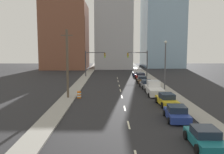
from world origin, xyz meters
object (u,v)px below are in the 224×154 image
object	(u,v)px
utility_pole_left_mid	(67,64)
traffic_barrel	(79,95)
sedan_yellow	(167,100)
sedan_red	(140,76)
pickup_truck_white	(154,89)
sedan_brown	(142,80)
traffic_signal_left	(91,60)
box_truck_navy	(137,72)
traffic_signal_right	(141,60)
sedan_teal	(205,138)
sedan_gray	(147,84)
street_lamp	(165,62)
sedan_blue	(177,113)

from	to	relation	value
utility_pole_left_mid	traffic_barrel	size ratio (longest dim) A/B	9.89
sedan_yellow	sedan_red	xyz separation A→B (m)	(-0.21, 24.40, -0.00)
utility_pole_left_mid	sedan_yellow	xyz separation A→B (m)	(12.67, -4.17, -4.14)
pickup_truck_white	sedan_brown	distance (m)	11.99
sedan_brown	sedan_red	distance (m)	5.29
traffic_signal_left	box_truck_navy	distance (m)	11.81
traffic_signal_right	sedan_teal	xyz separation A→B (m)	(-0.62, -41.74, -3.40)
traffic_signal_left	traffic_signal_right	distance (m)	11.72
traffic_signal_left	sedan_gray	distance (m)	19.68
pickup_truck_white	street_lamp	bearing A→B (deg)	57.71
sedan_gray	box_truck_navy	xyz separation A→B (m)	(0.39, 18.58, 0.26)
sedan_teal	sedan_yellow	size ratio (longest dim) A/B	0.91
traffic_barrel	sedan_gray	size ratio (longest dim) A/B	0.20
sedan_yellow	traffic_signal_right	bearing A→B (deg)	86.39
traffic_barrel	sedan_yellow	bearing A→B (deg)	-21.57
traffic_barrel	sedan_yellow	distance (m)	12.02
street_lamp	sedan_brown	xyz separation A→B (m)	(-2.63, 8.31, -4.08)
sedan_yellow	box_truck_navy	bearing A→B (deg)	87.55
utility_pole_left_mid	sedan_blue	bearing A→B (deg)	-39.91
sedan_teal	traffic_signal_right	bearing A→B (deg)	90.42
traffic_signal_right	sedan_brown	size ratio (longest dim) A/B	1.41
traffic_signal_right	sedan_yellow	size ratio (longest dim) A/B	1.28
traffic_barrel	sedan_blue	distance (m)	15.05
traffic_signal_left	street_lamp	world-z (taller)	street_lamp
sedan_teal	sedan_brown	size ratio (longest dim) A/B	1.01
box_truck_navy	utility_pole_left_mid	bearing A→B (deg)	-111.85
street_lamp	box_truck_navy	world-z (taller)	street_lamp
sedan_yellow	pickup_truck_white	distance (m)	7.13
sedan_blue	box_truck_navy	size ratio (longest dim) A/B	0.73
utility_pole_left_mid	sedan_teal	xyz separation A→B (m)	(12.53, -16.78, -4.19)
traffic_barrel	sedan_blue	bearing A→B (deg)	-44.28
traffic_signal_left	utility_pole_left_mid	xyz separation A→B (m)	(-1.43, -24.96, 0.78)
sedan_teal	sedan_brown	xyz separation A→B (m)	(-0.38, 31.71, -0.02)
sedan_brown	sedan_blue	bearing A→B (deg)	-88.28
street_lamp	sedan_gray	world-z (taller)	street_lamp
street_lamp	sedan_teal	size ratio (longest dim) A/B	1.82
sedan_red	sedan_gray	bearing A→B (deg)	-94.49
box_truck_navy	sedan_gray	bearing A→B (deg)	-88.43
box_truck_navy	traffic_signal_right	bearing A→B (deg)	-73.46
sedan_teal	sedan_blue	distance (m)	6.52
street_lamp	pickup_truck_white	size ratio (longest dim) A/B	1.29
sedan_blue	sedan_red	world-z (taller)	sedan_red
traffic_barrel	street_lamp	world-z (taller)	street_lamp
utility_pole_left_mid	sedan_blue	xyz separation A→B (m)	(12.27, -10.26, -4.18)
sedan_brown	sedan_yellow	bearing A→B (deg)	-86.98
sedan_blue	sedan_yellow	distance (m)	6.10
street_lamp	sedan_blue	xyz separation A→B (m)	(-2.51, -16.89, -4.05)
street_lamp	sedan_yellow	size ratio (longest dim) A/B	1.67
traffic_signal_left	street_lamp	size ratio (longest dim) A/B	0.76
traffic_signal_right	box_truck_navy	size ratio (longest dim) A/B	1.01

